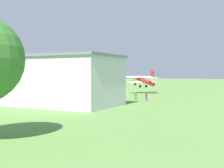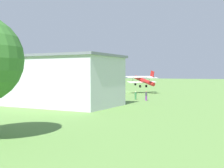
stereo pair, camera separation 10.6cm
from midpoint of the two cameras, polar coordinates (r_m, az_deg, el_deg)
name	(u,v)px [view 1 (the left image)]	position (r m, az deg, el deg)	size (l,w,h in m)	color
ground_plane	(124,92)	(78.30, 2.36, -1.45)	(400.00, 400.00, 0.00)	#608C42
hangar	(26,80)	(49.33, -16.20, 0.74)	(31.30, 11.72, 7.37)	silver
biplane	(143,80)	(71.87, 5.94, 0.70)	(7.51, 8.21, 4.07)	#B21E1E
car_blue	(10,91)	(68.15, -18.88, -1.36)	(2.31, 4.81, 1.63)	#23389E
person_walking_on_apron	(27,91)	(67.11, -15.97, -1.37)	(0.53, 0.53, 1.72)	#3F3F47
person_by_parked_cars	(57,91)	(65.41, -10.42, -1.40)	(0.44, 0.44, 1.75)	#B23333
person_crossing_taxiway	(25,91)	(71.23, -16.27, -1.20)	(0.52, 0.52, 1.68)	#B23333
person_at_fence_line	(136,95)	(54.46, 4.48, -2.16)	(0.44, 0.44, 1.55)	#33723F
person_beside_truck	(146,96)	(52.51, 6.50, -2.24)	(0.46, 0.46, 1.69)	#72338C
windsock	(117,74)	(84.00, 0.95, 1.99)	(1.48, 1.12, 5.34)	silver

